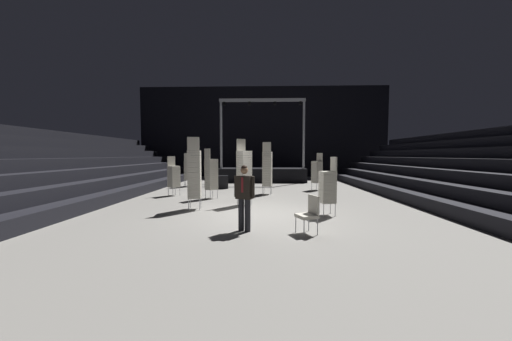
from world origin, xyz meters
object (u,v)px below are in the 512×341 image
Objects in this scene: stage_riser at (262,173)px; chair_stack_rear_right at (328,186)px; chair_stack_front_left at (317,172)px; chair_stack_front_right at (174,176)px; chair_stack_rear_centre at (188,170)px; chair_stack_rear_left at (267,168)px; chair_stack_mid_right at (244,172)px; chair_stack_mid_centre at (194,174)px; man_with_tie at (244,194)px; loose_chair_near_man at (309,212)px; chair_stack_mid_left at (211,174)px; equipment_road_case at (220,182)px.

chair_stack_rear_right is at bearing -78.78° from stage_riser.
chair_stack_front_left reaches higher than chair_stack_front_right.
chair_stack_rear_left is at bearing -40.26° from chair_stack_rear_centre.
chair_stack_front_left is 1.09× the size of chair_stack_front_right.
chair_stack_mid_right is (-0.64, -9.38, 0.68)m from stage_riser.
man_with_tie is at bearing -60.37° from chair_stack_mid_centre.
stage_riser is 2.44× the size of chair_stack_mid_centre.
man_with_tie is at bearing 117.03° from chair_stack_rear_right.
chair_stack_rear_right is at bearing 138.31° from chair_stack_front_left.
chair_stack_mid_centre is at bearing 28.78° from loose_chair_near_man.
chair_stack_front_right is at bearing 49.97° from chair_stack_rear_right.
chair_stack_mid_right is 1.90m from chair_stack_mid_centre.
chair_stack_mid_left is at bearing -105.69° from stage_riser.
chair_stack_rear_right is at bearing -56.51° from chair_stack_rear_centre.
chair_stack_front_right reaches higher than equipment_road_case.
chair_stack_mid_right is 4.13m from loose_chair_near_man.
chair_stack_front_left is 1.09× the size of chair_stack_rear_right.
loose_chair_near_man reaches higher than equipment_road_case.
chair_stack_rear_left reaches higher than man_with_tie.
chair_stack_front_left is 0.80× the size of chair_stack_rear_left.
man_with_tie is at bearing 71.50° from chair_stack_front_right.
equipment_road_case is at bearing -0.53° from loose_chair_near_man.
equipment_road_case is at bearing 83.24° from chair_stack_mid_centre.
chair_stack_front_left is 0.80× the size of chair_stack_mid_right.
chair_stack_mid_left is 4.89m from chair_stack_rear_centre.
chair_stack_mid_right reaches higher than loose_chair_near_man.
chair_stack_mid_centre reaches higher than chair_stack_rear_right.
chair_stack_front_left is at bearing -58.49° from stage_riser.
chair_stack_front_right is at bearing -120.35° from stage_riser.
chair_stack_mid_left reaches higher than chair_stack_rear_right.
loose_chair_near_man is (1.25, -12.98, -0.06)m from stage_riser.
chair_stack_rear_centre is at bearing -141.60° from stage_riser.
chair_stack_mid_centre is 5.86m from equipment_road_case.
chair_stack_rear_right is (-0.87, -6.01, -0.08)m from chair_stack_front_left.
chair_stack_front_left reaches higher than chair_stack_rear_right.
stage_riser is at bearing 2.44° from chair_stack_rear_right.
chair_stack_mid_centre reaches higher than chair_stack_front_left.
chair_stack_mid_centre is 1.25× the size of chair_stack_rear_centre.
chair_stack_rear_centre is (-2.31, 4.31, -0.08)m from chair_stack_mid_left.
chair_stack_mid_right reaches higher than chair_stack_rear_right.
chair_stack_mid_left is 1.18× the size of chair_stack_rear_right.
chair_stack_mid_right reaches higher than chair_stack_rear_centre.
equipment_road_case is (1.76, 2.69, -0.57)m from chair_stack_front_right.
chair_stack_mid_right is 2.71× the size of loose_chair_near_man.
chair_stack_rear_left is 1.36× the size of chair_stack_rear_right.
man_with_tie is at bearing 123.04° from chair_stack_front_left.
chair_stack_rear_centre reaches higher than man_with_tie.
chair_stack_rear_left is at bearing 14.24° from chair_stack_rear_right.
man_with_tie is at bearing -24.93° from chair_stack_mid_left.
chair_stack_rear_left is at bearing -150.77° from chair_stack_mid_right.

